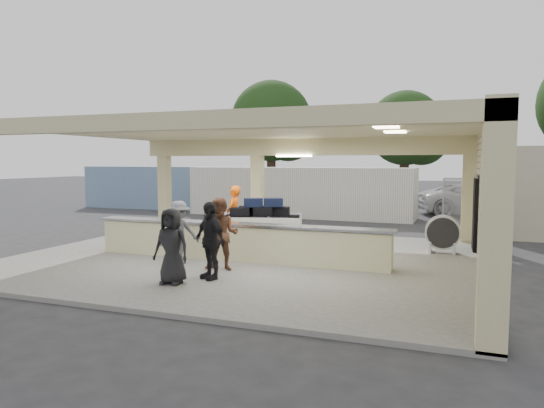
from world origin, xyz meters
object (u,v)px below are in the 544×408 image
at_px(baggage_handler, 234,215).
at_px(car_dark, 504,202).
at_px(passenger_c, 179,233).
at_px(car_white_a, 479,200).
at_px(luggage_cart, 259,220).
at_px(container_blue, 163,187).
at_px(container_white, 299,192).
at_px(drum_fan, 443,233).
at_px(passenger_a, 221,234).
at_px(passenger_d, 172,246).
at_px(passenger_b, 210,240).
at_px(baggage_counter, 236,242).

bearing_deg(baggage_handler, car_dark, 140.92).
height_order(passenger_c, car_white_a, passenger_c).
bearing_deg(luggage_cart, container_blue, 119.63).
xyz_separation_m(car_dark, container_white, (-9.45, -3.32, 0.47)).
relative_size(drum_fan, passenger_a, 0.62).
bearing_deg(passenger_d, car_dark, 63.12).
height_order(baggage_handler, passenger_d, baggage_handler).
height_order(passenger_b, car_dark, passenger_b).
xyz_separation_m(luggage_cart, passenger_a, (0.40, -3.44, 0.07)).
relative_size(baggage_handler, container_blue, 0.20).
height_order(drum_fan, container_white, container_white).
bearing_deg(container_white, baggage_counter, -79.29).
bearing_deg(baggage_counter, drum_fan, 29.78).
bearing_deg(drum_fan, passenger_b, -135.30).
distance_m(drum_fan, passenger_d, 7.76).
xyz_separation_m(passenger_d, container_blue, (-10.03, 15.32, 0.30)).
bearing_deg(baggage_handler, passenger_a, 16.03).
bearing_deg(container_blue, car_dark, 6.28).
xyz_separation_m(baggage_counter, passenger_d, (-0.26, -2.73, 0.32)).
height_order(baggage_counter, drum_fan, drum_fan).
height_order(baggage_handler, container_blue, container_blue).
distance_m(drum_fan, passenger_c, 7.32).
bearing_deg(drum_fan, baggage_handler, -174.23).
relative_size(baggage_counter, passenger_d, 5.10).
xyz_separation_m(passenger_c, car_white_a, (7.80, 15.42, -0.10)).
bearing_deg(luggage_cart, drum_fan, -7.28).
relative_size(car_dark, container_blue, 0.47).
relative_size(passenger_c, car_dark, 0.37).
distance_m(baggage_counter, car_white_a, 15.93).
height_order(passenger_c, container_blue, container_blue).
bearing_deg(container_blue, passenger_b, -54.14).
xyz_separation_m(drum_fan, car_white_a, (1.58, 11.57, 0.13)).
relative_size(car_white_a, container_blue, 0.61).
height_order(luggage_cart, container_white, container_white).
bearing_deg(drum_fan, passenger_a, -141.54).
bearing_deg(baggage_handler, passenger_c, -5.75).
bearing_deg(passenger_d, baggage_handler, 97.10).
xyz_separation_m(passenger_a, container_blue, (-10.45, 13.80, 0.24)).
xyz_separation_m(passenger_b, passenger_d, (-0.56, -0.66, -0.05)).
bearing_deg(baggage_counter, luggage_cart, 96.11).
xyz_separation_m(luggage_cart, car_dark, (7.99, 12.35, -0.17)).
height_order(baggage_handler, passenger_b, baggage_handler).
height_order(baggage_handler, car_dark, baggage_handler).
height_order(drum_fan, passenger_a, passenger_a).
xyz_separation_m(drum_fan, baggage_handler, (-6.12, -0.78, 0.35)).
bearing_deg(container_blue, passenger_a, -52.85).
bearing_deg(container_white, passenger_d, -82.00).
bearing_deg(car_dark, car_white_a, 118.77).
bearing_deg(baggage_counter, passenger_a, -82.39).
bearing_deg(passenger_b, container_blue, 154.46).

